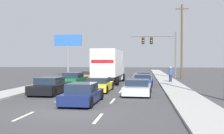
{
  "coord_description": "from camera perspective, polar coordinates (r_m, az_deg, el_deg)",
  "views": [
    {
      "loc": [
        3.72,
        -12.39,
        2.47
      ],
      "look_at": [
        0.0,
        16.2,
        1.84
      ],
      "focal_mm": 41.19,
      "sensor_mm": 36.0,
      "label": 1
    }
  ],
  "objects": [
    {
      "name": "car_orange",
      "position": [
        32.98,
        -4.77,
        -2.03
      ],
      "size": [
        2.08,
        4.76,
        1.25
      ],
      "color": "orange",
      "rests_on": "ground_plane"
    },
    {
      "name": "roadside_billboard",
      "position": [
        42.93,
        -9.76,
        4.59
      ],
      "size": [
        4.6,
        0.36,
        6.85
      ],
      "color": "slate",
      "rests_on": "ground_plane"
    },
    {
      "name": "car_black",
      "position": [
        20.08,
        -13.37,
        -4.19
      ],
      "size": [
        2.1,
        4.69,
        1.28
      ],
      "color": "black",
      "rests_on": "ground_plane"
    },
    {
      "name": "ground_plane",
      "position": [
        37.65,
        1.73,
        -2.51
      ],
      "size": [
        140.0,
        140.0,
        0.0
      ],
      "primitive_type": "plane",
      "color": "#3D3D3F"
    },
    {
      "name": "car_blue",
      "position": [
        26.18,
        6.96,
        -2.98
      ],
      "size": [
        2.0,
        4.46,
        1.17
      ],
      "color": "#1E389E",
      "rests_on": "ground_plane"
    },
    {
      "name": "car_navy",
      "position": [
        15.22,
        -6.54,
        -6.0
      ],
      "size": [
        1.89,
        4.21,
        1.21
      ],
      "color": "#141E4C",
      "rests_on": "ground_plane"
    },
    {
      "name": "utility_pole_mid",
      "position": [
        36.71,
        15.22,
        5.6
      ],
      "size": [
        1.8,
        0.28,
        10.28
      ],
      "color": "brown",
      "rests_on": "ground_plane"
    },
    {
      "name": "sidewalk_right",
      "position": [
        32.59,
        12.13,
        -3.0
      ],
      "size": [
        2.31,
        80.0,
        0.14
      ],
      "primitive_type": "cube",
      "color": "#9E9E99",
      "rests_on": "ground_plane"
    },
    {
      "name": "traffic_signal_mast",
      "position": [
        37.52,
        9.89,
        4.93
      ],
      "size": [
        6.52,
        0.69,
        6.68
      ],
      "color": "#595B56",
      "rests_on": "ground_plane"
    },
    {
      "name": "car_silver",
      "position": [
        19.05,
        5.69,
        -4.6
      ],
      "size": [
        2.12,
        4.14,
        1.15
      ],
      "color": "#B7BABF",
      "rests_on": "ground_plane"
    },
    {
      "name": "box_truck",
      "position": [
        28.55,
        -0.59,
        0.54
      ],
      "size": [
        2.81,
        8.79,
        3.69
      ],
      "color": "white",
      "rests_on": "ground_plane"
    },
    {
      "name": "pedestrian_near_corner",
      "position": [
        30.12,
        12.85,
        -1.56
      ],
      "size": [
        0.38,
        0.38,
        1.74
      ],
      "color": "#1E233F",
      "rests_on": "sidewalk_right"
    },
    {
      "name": "car_tan",
      "position": [
        32.56,
        7.25,
        -2.18
      ],
      "size": [
        1.95,
        4.35,
        1.11
      ],
      "color": "tan",
      "rests_on": "ground_plane"
    },
    {
      "name": "car_yellow",
      "position": [
        21.17,
        -2.93,
        -3.97
      ],
      "size": [
        2.01,
        4.07,
        1.17
      ],
      "color": "yellow",
      "rests_on": "ground_plane"
    },
    {
      "name": "car_green",
      "position": [
        26.11,
        -8.53,
        -2.83
      ],
      "size": [
        2.04,
        4.72,
        1.37
      ],
      "color": "#196B38",
      "rests_on": "ground_plane"
    },
    {
      "name": "sidewalk_left",
      "position": [
        34.02,
        -9.93,
        -2.81
      ],
      "size": [
        2.31,
        80.0,
        0.14
      ],
      "primitive_type": "cube",
      "color": "#9E9E99",
      "rests_on": "ground_plane"
    },
    {
      "name": "lane_markings",
      "position": [
        31.21,
        0.54,
        -3.28
      ],
      "size": [
        3.54,
        52.0,
        0.01
      ],
      "color": "silver",
      "rests_on": "ground_plane"
    }
  ]
}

